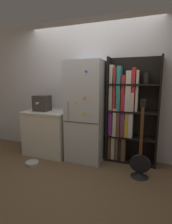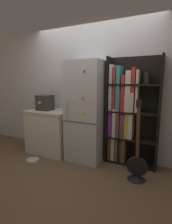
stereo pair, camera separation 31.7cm
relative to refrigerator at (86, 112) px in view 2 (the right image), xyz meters
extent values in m
plane|color=brown|center=(0.00, -0.17, -0.90)|extent=(16.00, 16.00, 0.00)
cube|color=silver|center=(0.00, 0.31, 0.40)|extent=(8.00, 0.05, 2.60)
cube|color=silver|center=(0.00, 0.00, 0.00)|extent=(0.65, 0.56, 1.80)
cube|color=#333333|center=(0.00, -0.28, -0.14)|extent=(0.64, 0.01, 0.01)
cube|color=#B2B2B7|center=(-0.23, -0.30, 0.06)|extent=(0.02, 0.02, 0.30)
cube|color=yellow|center=(0.07, -0.29, 0.02)|extent=(0.05, 0.01, 0.05)
cube|color=orange|center=(0.08, -0.29, 0.28)|extent=(0.04, 0.01, 0.04)
cube|color=yellow|center=(-0.08, -0.29, 0.20)|extent=(0.03, 0.01, 0.03)
cube|color=blue|center=(0.11, -0.29, 0.70)|extent=(0.03, 0.01, 0.03)
cube|color=black|center=(0.38, 0.14, 0.03)|extent=(0.03, 0.28, 1.86)
cube|color=black|center=(1.23, 0.14, 0.03)|extent=(0.03, 0.28, 1.86)
cube|color=black|center=(0.80, 0.27, 0.03)|extent=(0.88, 0.03, 1.86)
cube|color=black|center=(0.80, 0.14, -0.89)|extent=(0.82, 0.25, 0.03)
cube|color=black|center=(0.80, 0.14, -0.44)|extent=(0.82, 0.25, 0.03)
cube|color=black|center=(0.80, 0.14, 0.03)|extent=(0.82, 0.25, 0.03)
cube|color=black|center=(0.80, 0.14, 0.49)|extent=(0.82, 0.25, 0.03)
cube|color=brown|center=(0.43, 0.15, -0.49)|extent=(0.05, 0.20, 0.77)
cube|color=silver|center=(0.50, 0.15, -0.63)|extent=(0.06, 0.20, 0.48)
cube|color=brown|center=(0.57, 0.14, -0.61)|extent=(0.05, 0.22, 0.53)
cube|color=#262628|center=(0.62, 0.15, -0.57)|extent=(0.04, 0.18, 0.60)
cube|color=brown|center=(0.69, 0.13, -0.49)|extent=(0.08, 0.19, 0.76)
cube|color=purple|center=(0.44, 0.13, -0.12)|extent=(0.07, 0.18, 0.60)
cube|color=silver|center=(0.52, 0.13, -0.17)|extent=(0.06, 0.23, 0.50)
cube|color=brown|center=(0.58, 0.14, -0.02)|extent=(0.05, 0.23, 0.80)
cube|color=purple|center=(0.65, 0.14, -0.06)|extent=(0.07, 0.19, 0.72)
cube|color=gold|center=(0.73, 0.14, -0.08)|extent=(0.05, 0.22, 0.67)
cube|color=silver|center=(0.79, 0.13, -0.03)|extent=(0.07, 0.20, 0.79)
cube|color=silver|center=(0.43, 0.14, 0.44)|extent=(0.06, 0.20, 0.78)
cube|color=red|center=(0.50, 0.14, 0.42)|extent=(0.04, 0.20, 0.74)
cube|color=teal|center=(0.57, 0.14, 0.42)|extent=(0.06, 0.24, 0.76)
cube|color=red|center=(0.64, 0.14, 0.35)|extent=(0.06, 0.19, 0.61)
cube|color=silver|center=(0.73, 0.14, 0.38)|extent=(0.09, 0.22, 0.68)
cube|color=red|center=(0.81, 0.14, 0.41)|extent=(0.05, 0.21, 0.73)
cube|color=silver|center=(0.87, 0.14, 0.39)|extent=(0.04, 0.18, 0.69)
cylinder|color=black|center=(1.01, 0.14, 0.60)|extent=(0.10, 0.10, 0.18)
cube|color=silver|center=(-0.80, -0.03, -0.49)|extent=(0.86, 0.62, 0.83)
cube|color=beige|center=(-0.80, -0.03, -0.05)|extent=(0.88, 0.64, 0.04)
cube|color=#38332D|center=(-0.91, -0.04, 0.12)|extent=(0.29, 0.26, 0.30)
cylinder|color=#A5A39E|center=(-0.91, -0.20, 0.14)|extent=(0.04, 0.06, 0.04)
cone|color=black|center=(1.00, -0.33, -0.87)|extent=(0.27, 0.27, 0.06)
cylinder|color=black|center=(1.00, -0.33, -0.69)|extent=(0.30, 0.09, 0.30)
cube|color=brown|center=(1.00, -0.40, -0.16)|extent=(0.04, 0.12, 0.75)
cube|color=black|center=(1.00, -0.46, 0.26)|extent=(0.07, 0.04, 0.11)
cylinder|color=#B7B7BC|center=(-0.80, -0.58, -0.88)|extent=(0.23, 0.23, 0.05)
torus|color=#B7B7BC|center=(-0.80, -0.58, -0.86)|extent=(0.23, 0.23, 0.01)
camera|label=1|loc=(1.10, -2.94, 0.56)|focal=28.00mm
camera|label=2|loc=(1.39, -2.81, 0.56)|focal=28.00mm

